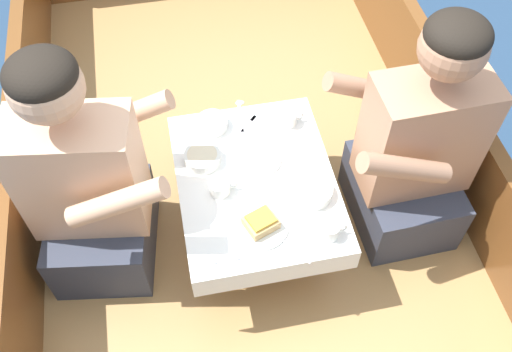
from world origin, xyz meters
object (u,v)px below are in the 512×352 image
object	(u,v)px
coffee_cup_starboard	(289,118)
coffee_cup_port	(220,187)
person_starboard	(415,151)
person_port	(88,188)
coffee_cup_center	(331,230)
sandwich	(261,222)

from	to	relation	value
coffee_cup_starboard	coffee_cup_port	bearing A→B (deg)	-139.12
coffee_cup_port	person_starboard	bearing A→B (deg)	-0.27
person_port	coffee_cup_port	world-z (taller)	person_port
coffee_cup_starboard	coffee_cup_center	world-z (taller)	coffee_cup_center
person_port	coffee_cup_center	size ratio (longest dim) A/B	11.20
person_starboard	coffee_cup_center	world-z (taller)	person_starboard
person_port	coffee_cup_port	bearing A→B (deg)	1.14
person_port	coffee_cup_starboard	size ratio (longest dim) A/B	10.73
coffee_cup_starboard	coffee_cup_center	xyz separation A→B (m)	(0.02, -0.52, 0.00)
coffee_cup_port	person_port	bearing A→B (deg)	172.47
person_port	coffee_cup_center	xyz separation A→B (m)	(0.78, -0.31, -0.03)
sandwich	coffee_cup_port	distance (m)	0.21
coffee_cup_port	coffee_cup_center	bearing A→B (deg)	-36.98
sandwich	person_port	bearing A→B (deg)	157.36
sandwich	coffee_cup_center	distance (m)	0.24
sandwich	coffee_cup_center	bearing A→B (deg)	-19.03
sandwich	coffee_cup_starboard	bearing A→B (deg)	65.58
person_starboard	person_port	bearing A→B (deg)	-4.43
person_starboard	coffee_cup_port	distance (m)	0.72
person_port	person_starboard	xyz separation A→B (m)	(1.17, -0.06, -0.01)
coffee_cup_port	coffee_cup_starboard	world-z (taller)	coffee_cup_starboard
coffee_cup_port	coffee_cup_center	size ratio (longest dim) A/B	1.13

